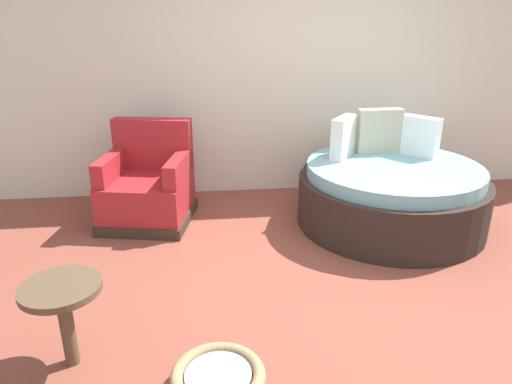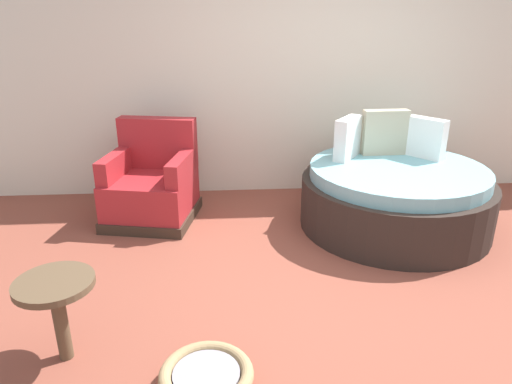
{
  "view_description": "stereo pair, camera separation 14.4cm",
  "coord_description": "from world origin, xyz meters",
  "px_view_note": "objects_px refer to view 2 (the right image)",
  "views": [
    {
      "loc": [
        -0.99,
        -2.84,
        1.9
      ],
      "look_at": [
        -0.6,
        0.63,
        0.55
      ],
      "focal_mm": 32.71,
      "sensor_mm": 36.0,
      "label": 1
    },
    {
      "loc": [
        -0.84,
        -2.85,
        1.9
      ],
      "look_at": [
        -0.6,
        0.63,
        0.55
      ],
      "focal_mm": 32.71,
      "sensor_mm": 36.0,
      "label": 2
    }
  ],
  "objects_px": {
    "red_armchair": "(152,186)",
    "pet_basket": "(206,378)",
    "round_daybed": "(395,195)",
    "side_table": "(56,295)"
  },
  "relations": [
    {
      "from": "red_armchair",
      "to": "side_table",
      "type": "height_order",
      "value": "red_armchair"
    },
    {
      "from": "red_armchair",
      "to": "round_daybed",
      "type": "bearing_deg",
      "value": -8.5
    },
    {
      "from": "pet_basket",
      "to": "round_daybed",
      "type": "bearing_deg",
      "value": 49.05
    },
    {
      "from": "round_daybed",
      "to": "red_armchair",
      "type": "height_order",
      "value": "round_daybed"
    },
    {
      "from": "round_daybed",
      "to": "pet_basket",
      "type": "distance_m",
      "value": 2.61
    },
    {
      "from": "red_armchair",
      "to": "pet_basket",
      "type": "distance_m",
      "value": 2.39
    },
    {
      "from": "round_daybed",
      "to": "red_armchair",
      "type": "distance_m",
      "value": 2.3
    },
    {
      "from": "round_daybed",
      "to": "side_table",
      "type": "bearing_deg",
      "value": -146.9
    },
    {
      "from": "round_daybed",
      "to": "pet_basket",
      "type": "xyz_separation_m",
      "value": [
        -1.7,
        -1.96,
        -0.23
      ]
    },
    {
      "from": "red_armchair",
      "to": "pet_basket",
      "type": "height_order",
      "value": "red_armchair"
    }
  ]
}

